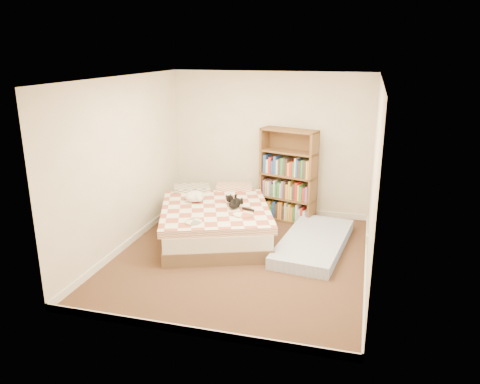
% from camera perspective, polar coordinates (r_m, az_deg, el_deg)
% --- Properties ---
extents(room, '(3.51, 4.01, 2.51)m').
position_cam_1_polar(room, '(6.37, 0.06, 1.94)').
color(room, '#4A311F').
rests_on(room, ground).
extents(bed, '(2.23, 2.62, 0.59)m').
position_cam_1_polar(bed, '(7.44, -2.95, -3.33)').
color(bed, brown).
rests_on(bed, room).
extents(bookshelf, '(1.04, 0.58, 1.59)m').
position_cam_1_polar(bookshelf, '(8.06, 5.86, 0.54)').
color(bookshelf, '#51381B').
rests_on(bookshelf, room).
extents(floor_mattress, '(1.08, 2.00, 0.17)m').
position_cam_1_polar(floor_mattress, '(7.11, 8.97, -6.12)').
color(floor_mattress, '#7B93CD').
rests_on(floor_mattress, room).
extents(black_cat, '(0.37, 0.63, 0.14)m').
position_cam_1_polar(black_cat, '(7.19, -0.51, -1.29)').
color(black_cat, black).
rests_on(black_cat, bed).
extents(white_dog, '(0.35, 0.36, 0.16)m').
position_cam_1_polar(white_dog, '(7.45, -5.51, -0.54)').
color(white_dog, white).
rests_on(white_dog, bed).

